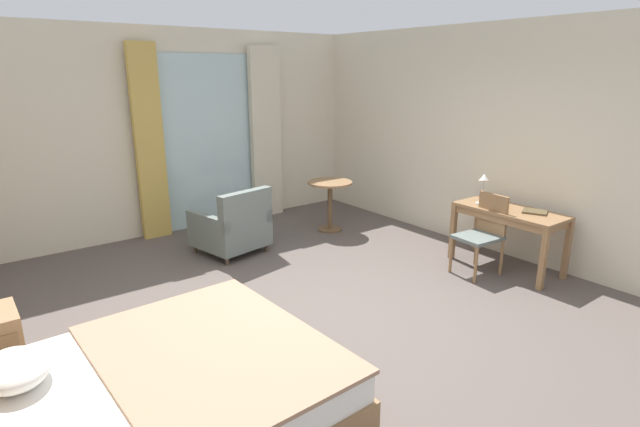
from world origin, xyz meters
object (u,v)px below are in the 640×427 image
(desk_lamp, at_px, (484,183))
(round_cafe_table, at_px, (330,195))
(bed, at_px, (155,399))
(desk_chair, at_px, (483,231))
(writing_desk, at_px, (510,217))
(armchair_by_window, at_px, (233,228))
(closed_book, at_px, (535,212))

(desk_lamp, bearing_deg, round_cafe_table, 105.47)
(bed, xyz_separation_m, desk_chair, (3.94, 0.36, 0.25))
(writing_desk, bearing_deg, armchair_by_window, 133.98)
(desk_lamp, bearing_deg, writing_desk, -58.88)
(armchair_by_window, height_order, round_cafe_table, armchair_by_window)
(writing_desk, distance_m, armchair_by_window, 3.36)
(closed_book, bearing_deg, armchair_by_window, 107.89)
(desk_chair, xyz_separation_m, round_cafe_table, (-0.41, 2.30, 0.03))
(bed, height_order, closed_book, bed)
(desk_lamp, distance_m, armchair_by_window, 3.11)
(writing_desk, relative_size, closed_book, 4.88)
(bed, xyz_separation_m, writing_desk, (4.28, 0.26, 0.37))
(desk_chair, xyz_separation_m, armchair_by_window, (-1.98, 2.31, -0.17))
(round_cafe_table, bearing_deg, writing_desk, -72.57)
(armchair_by_window, distance_m, round_cafe_table, 1.58)
(desk_chair, bearing_deg, closed_book, -38.80)
(round_cafe_table, bearing_deg, closed_book, -72.32)
(bed, height_order, desk_lamp, desk_lamp)
(desk_chair, height_order, armchair_by_window, desk_chair)
(armchair_by_window, bearing_deg, desk_lamp, -44.67)
(bed, height_order, desk_chair, bed)
(bed, height_order, writing_desk, bed)
(closed_book, relative_size, armchair_by_window, 0.28)
(closed_book, distance_m, armchair_by_window, 3.61)
(bed, xyz_separation_m, closed_book, (4.37, 0.01, 0.48))
(writing_desk, xyz_separation_m, desk_lamp, (-0.17, 0.27, 0.37))
(desk_chair, bearing_deg, desk_lamp, 44.60)
(armchair_by_window, bearing_deg, bed, -126.29)
(writing_desk, xyz_separation_m, desk_chair, (-0.34, 0.10, -0.12))
(round_cafe_table, bearing_deg, bed, -143.05)
(desk_chair, xyz_separation_m, closed_book, (0.43, -0.35, 0.23))
(desk_chair, relative_size, closed_book, 3.61)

